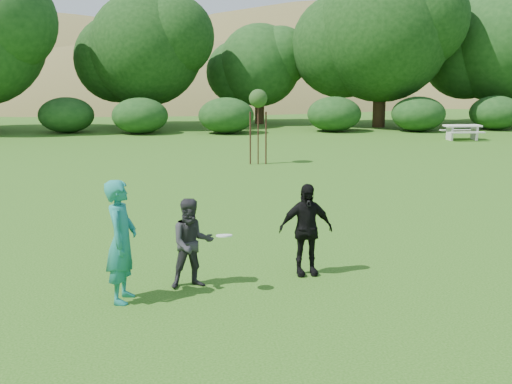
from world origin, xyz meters
TOP-DOWN VIEW (x-y plane):
  - ground at (0.00, 0.00)m, footprint 120.00×120.00m
  - player_teal at (-2.48, -0.25)m, footprint 0.59×0.79m
  - player_grey at (-1.36, 0.29)m, footprint 0.86×0.73m
  - player_black at (0.68, 0.77)m, footprint 1.02×0.50m
  - frisbee at (-0.83, -0.06)m, footprint 0.27×0.27m
  - sapling at (1.16, 13.93)m, footprint 0.70×0.70m
  - picnic_table at (12.24, 20.88)m, footprint 1.80×1.48m
  - hillside at (-0.56, 68.45)m, footprint 150.00×72.00m
  - tree_row at (3.23, 28.68)m, footprint 53.92×10.38m

SIDE VIEW (x-z plane):
  - hillside at x=-0.56m, z-range -37.97..14.03m
  - ground at x=0.00m, z-range 0.00..0.00m
  - picnic_table at x=12.24m, z-range 0.14..0.90m
  - player_grey at x=-1.36m, z-range 0.00..1.55m
  - player_black at x=0.68m, z-range 0.00..1.68m
  - frisbee at x=-0.83m, z-range 0.96..1.02m
  - player_teal at x=-2.48m, z-range 0.00..1.99m
  - sapling at x=1.16m, z-range 0.99..3.84m
  - tree_row at x=3.23m, z-range 0.06..9.69m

